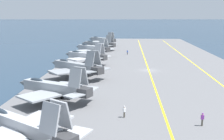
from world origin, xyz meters
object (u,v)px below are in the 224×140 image
Objects in this scene: parked_jet_fourth at (76,67)px; crew_white_vest at (124,111)px; parked_jet_sixth at (92,48)px; parked_jet_second at (22,125)px; crew_blue_vest at (127,52)px; parked_jet_third at (54,88)px; parked_jet_eighth at (102,40)px; parked_jet_seventh at (98,44)px; parked_jet_fifth at (85,56)px; crew_purple_vest at (202,119)px.

parked_jet_fourth is 9.26× the size of crew_white_vest.
parked_jet_fourth is 35.84m from parked_jet_sixth.
crew_blue_vest is at bearing -8.68° from parked_jet_second.
parked_jet_third reaches higher than parked_jet_second.
parked_jet_seventh is at bearing -179.32° from parked_jet_eighth.
parked_jet_fifth is 8.20× the size of crew_purple_vest.
crew_purple_vest is at bearing -73.04° from parked_jet_second.
crew_blue_vest is at bearing -16.99° from parked_jet_fourth.
parked_jet_third is 8.53× the size of crew_purple_vest.
parked_jet_fourth is 41.31m from crew_blue_vest.
parked_jet_third reaches higher than crew_blue_vest.
parked_jet_second is 1.00× the size of parked_jet_fourth.
parked_jet_third is at bearing -179.78° from parked_jet_eighth.
parked_jet_second is 1.08× the size of parked_jet_fifth.
crew_purple_vest is at bearing -153.59° from parked_jet_fifth.
parked_jet_third is 35.93m from parked_jet_fifth.
parked_jet_third is (16.74, 0.90, 0.04)m from parked_jet_second.
crew_purple_vest is at bearing -164.38° from parked_jet_seventh.
crew_white_vest is (-97.94, -12.71, -1.81)m from parked_jet_eighth.
parked_jet_fourth is at bearing 163.01° from crew_blue_vest.
parked_jet_fourth is at bearing -178.86° from parked_jet_sixth.
parked_jet_fifth is 45.19m from crew_white_vest.
parked_jet_eighth reaches higher than parked_jet_second.
parked_jet_fifth reaches higher than parked_jet_third.
parked_jet_fifth is (17.20, 0.28, 0.11)m from parked_jet_fourth.
parked_jet_fourth reaches higher than crew_white_vest.
parked_jet_sixth is (35.83, 0.71, 0.19)m from parked_jet_fourth.
parked_jet_fifth is 36.14m from parked_jet_seventh.
parked_jet_second is 8.90× the size of crew_purple_vest.
parked_jet_fifth reaches higher than crew_purple_vest.
crew_purple_vest is at bearing -171.26° from crew_blue_vest.
parked_jet_second is 0.97× the size of parked_jet_seventh.
parked_jet_sixth is 8.51× the size of crew_purple_vest.
parked_jet_eighth is 103.14m from crew_purple_vest.
parked_jet_sixth is 35.87m from parked_jet_eighth.
parked_jet_sixth reaches higher than parked_jet_third.
parked_jet_third is at bearing 168.03° from crew_blue_vest.
parked_jet_third is at bearing 58.71° from crew_white_vest.
parked_jet_sixth is 68.69m from crew_purple_vest.
parked_jet_second is 71.31m from parked_jet_sixth.
crew_white_vest is at bearing -121.29° from parked_jet_third.
parked_jet_fifth is at bearing 15.89° from crew_white_vest.
parked_jet_fifth is at bearing 0.97° from parked_jet_second.
parked_jet_fourth is (35.46, 0.62, 0.30)m from parked_jet_second.
parked_jet_sixth is 0.93× the size of parked_jet_seventh.
crew_white_vest is 0.97× the size of crew_blue_vest.
crew_blue_vest is at bearing 8.74° from crew_purple_vest.
crew_blue_vest is (-13.86, -12.47, -1.45)m from parked_jet_seventh.
crew_blue_vest is (22.28, -12.34, -1.68)m from parked_jet_fifth.
parked_jet_seventh is (17.51, -0.31, -0.31)m from parked_jet_sixth.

